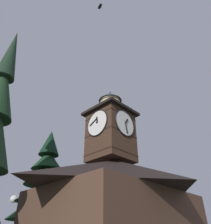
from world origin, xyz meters
The scene contains 5 objects.
building_main centered at (1.00, -2.98, 3.86)m, with size 11.73×9.15×7.51m.
clock_tower centered at (0.74, -3.64, 10.61)m, with size 4.02×4.02×7.40m.
pine_tree_behind centered at (2.85, -10.33, 5.07)m, with size 6.72×6.72×12.00m.
moon centered at (-10.64, -46.56, 10.70)m, with size 1.75×1.75×1.75m.
flying_bird_high centered at (6.46, 0.67, 18.37)m, with size 0.34×0.54×0.16m.
Camera 1 is at (14.08, 8.83, 1.68)m, focal length 35.39 mm.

